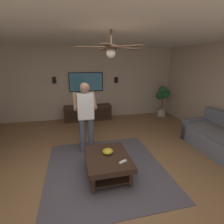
% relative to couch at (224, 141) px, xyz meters
% --- Properties ---
extents(ground_plane, '(8.64, 8.64, 0.00)m').
position_rel_couch_xyz_m(ground_plane, '(-0.17, 2.89, -0.32)').
color(ground_plane, olive).
extents(wall_back_tv, '(0.10, 7.00, 2.61)m').
position_rel_couch_xyz_m(wall_back_tv, '(3.48, 2.89, 0.99)').
color(wall_back_tv, '#BCA893').
rests_on(wall_back_tv, ground).
extents(ceiling_slab, '(7.40, 7.00, 0.10)m').
position_rel_couch_xyz_m(ceiling_slab, '(-0.17, 2.89, 2.34)').
color(ceiling_slab, white).
extents(area_rug, '(2.44, 2.29, 0.01)m').
position_rel_couch_xyz_m(area_rug, '(0.02, 2.80, -0.31)').
color(area_rug, '#514C56').
rests_on(area_rug, ground).
extents(couch, '(1.90, 0.86, 0.87)m').
position_rel_couch_xyz_m(couch, '(0.00, 0.00, 0.00)').
color(couch, slate).
rests_on(couch, ground).
extents(coffee_table, '(1.00, 0.80, 0.40)m').
position_rel_couch_xyz_m(coffee_table, '(-0.18, 2.80, -0.02)').
color(coffee_table, '#332116').
rests_on(coffee_table, ground).
extents(media_console, '(0.45, 1.70, 0.55)m').
position_rel_couch_xyz_m(media_console, '(3.14, 2.84, -0.04)').
color(media_console, '#332116').
rests_on(media_console, ground).
extents(tv, '(0.05, 1.22, 0.69)m').
position_rel_couch_xyz_m(tv, '(3.38, 2.84, 1.06)').
color(tv, black).
extents(person_standing, '(0.53, 0.54, 1.64)m').
position_rel_couch_xyz_m(person_standing, '(0.86, 3.09, 0.61)').
color(person_standing, '#4C5166').
rests_on(person_standing, ground).
extents(potted_plant_tall, '(0.44, 0.47, 1.20)m').
position_rel_couch_xyz_m(potted_plant_tall, '(2.97, -0.06, 0.39)').
color(potted_plant_tall, '#B7B2A8').
rests_on(potted_plant_tall, ground).
extents(bowl, '(0.20, 0.20, 0.09)m').
position_rel_couch_xyz_m(bowl, '(-0.09, 2.77, 0.13)').
color(bowl, gold).
rests_on(bowl, coffee_table).
extents(remote_white, '(0.10, 0.15, 0.02)m').
position_rel_couch_xyz_m(remote_white, '(-0.44, 2.58, 0.09)').
color(remote_white, white).
rests_on(remote_white, coffee_table).
extents(vase_round, '(0.22, 0.22, 0.22)m').
position_rel_couch_xyz_m(vase_round, '(3.19, 3.12, 0.34)').
color(vase_round, red).
rests_on(vase_round, media_console).
extents(wall_speaker_left, '(0.06, 0.12, 0.22)m').
position_rel_couch_xyz_m(wall_speaker_left, '(3.40, 1.71, 1.10)').
color(wall_speaker_left, black).
extents(wall_speaker_right, '(0.06, 0.12, 0.22)m').
position_rel_couch_xyz_m(wall_speaker_right, '(3.40, 3.95, 1.15)').
color(wall_speaker_right, black).
extents(ceiling_fan, '(1.19, 1.18, 0.46)m').
position_rel_couch_xyz_m(ceiling_fan, '(0.12, 2.66, 1.96)').
color(ceiling_fan, '#4C3828').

